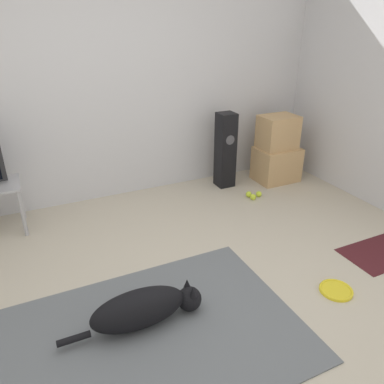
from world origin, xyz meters
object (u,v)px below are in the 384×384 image
Objects in this scene: cardboard_box_upper at (278,132)px; tennis_ball_loose_on_carpet at (253,197)px; dog at (144,308)px; tennis_ball_by_boxes at (249,194)px; tennis_ball_near_speaker at (259,194)px; cardboard_box_lower at (276,164)px; frisbee at (336,290)px; floor_speaker at (225,150)px.

cardboard_box_upper reaches higher than tennis_ball_loose_on_carpet.
dog reaches higher than tennis_ball_by_boxes.
tennis_ball_near_speaker is at bearing 20.64° from tennis_ball_loose_on_carpet.
cardboard_box_lower is (2.27, 1.63, 0.07)m from dog.
cardboard_box_lower is 1.18× the size of cardboard_box_upper.
dog is 2.23m from tennis_ball_near_speaker.
frisbee is 3.71× the size of tennis_ball_loose_on_carpet.
cardboard_box_upper reaches higher than tennis_ball_near_speaker.
tennis_ball_by_boxes is at bearing 38.52° from dog.
tennis_ball_loose_on_carpet is (0.09, -0.49, -0.41)m from floor_speaker.
frisbee is 0.48× the size of cardboard_box_lower.
cardboard_box_lower is 0.59m from tennis_ball_near_speaker.
frisbee is (1.40, -0.30, -0.13)m from dog.
frisbee is at bearing -114.31° from cardboard_box_lower.
floor_speaker is at bearing 168.52° from cardboard_box_lower.
cardboard_box_lower is 7.71× the size of tennis_ball_near_speaker.
floor_speaker is at bearing 101.91° from tennis_ball_by_boxes.
dog is at bearing -144.34° from cardboard_box_lower.
cardboard_box_upper reaches higher than tennis_ball_by_boxes.
tennis_ball_near_speaker is 0.11m from tennis_ball_loose_on_carpet.
cardboard_box_lower is at bearing -11.48° from floor_speaker.
tennis_ball_by_boxes is at bearing 93.07° from tennis_ball_loose_on_carpet.
cardboard_box_upper is at bearing -10.13° from floor_speaker.
floor_speaker is 13.36× the size of tennis_ball_by_boxes.
cardboard_box_upper is 6.52× the size of tennis_ball_near_speaker.
floor_speaker reaches higher than tennis_ball_near_speaker.
frisbee is at bearing -100.91° from tennis_ball_loose_on_carpet.
cardboard_box_lower is 0.69m from tennis_ball_loose_on_carpet.
frisbee is at bearing -11.93° from dog.
cardboard_box_lower is 7.71× the size of tennis_ball_loose_on_carpet.
tennis_ball_loose_on_carpet reaches higher than frisbee.
tennis_ball_near_speaker is at bearing 75.83° from frisbee.
frisbee is at bearing -113.81° from cardboard_box_upper.
frisbee is 2.12m from cardboard_box_lower.
tennis_ball_loose_on_carpet is (0.00, -0.08, 0.00)m from tennis_ball_by_boxes.
dog is 2.25× the size of cardboard_box_upper.
tennis_ball_near_speaker is at bearing -145.30° from cardboard_box_lower.
tennis_ball_by_boxes is (0.09, -0.41, -0.41)m from floor_speaker.
dog is 2.17m from tennis_ball_by_boxes.
tennis_ball_near_speaker is at bearing -22.47° from tennis_ball_by_boxes.
tennis_ball_loose_on_carpet is (-0.10, -0.04, 0.00)m from tennis_ball_near_speaker.
dog is 2.83m from cardboard_box_upper.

